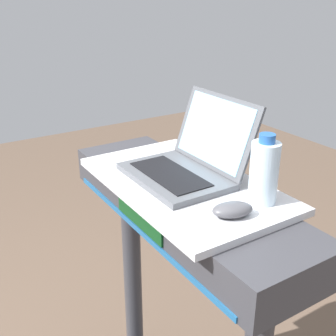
# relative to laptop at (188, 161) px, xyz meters

# --- Properties ---
(desk_board) EXTENTS (0.62, 0.37, 0.02)m
(desk_board) POSITION_rel_laptop_xyz_m (0.02, -0.03, -0.06)
(desk_board) COLOR silver
(desk_board) RESTS_ON treadmill_base
(laptop) EXTENTS (0.31, 0.29, 0.22)m
(laptop) POSITION_rel_laptop_xyz_m (0.00, 0.00, 0.00)
(laptop) COLOR #515459
(laptop) RESTS_ON desk_board
(computer_mouse) EXTENTS (0.09, 0.11, 0.03)m
(computer_mouse) POSITION_rel_laptop_xyz_m (0.25, -0.05, -0.03)
(computer_mouse) COLOR #4C4C51
(computer_mouse) RESTS_ON desk_board
(water_bottle) EXTENTS (0.07, 0.07, 0.18)m
(water_bottle) POSITION_rel_laptop_xyz_m (0.23, 0.07, 0.04)
(water_bottle) COLOR silver
(water_bottle) RESTS_ON desk_board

